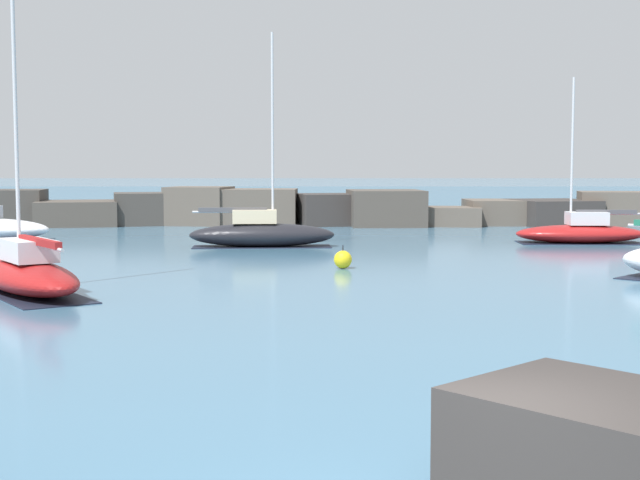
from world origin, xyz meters
TOP-DOWN VIEW (x-y plane):
  - open_sea_beyond at (0.00, 109.33)m, footprint 400.00×116.00m
  - breakwater_jetty at (1.05, 49.38)m, footprint 66.77×6.55m
  - foreground_rocks at (-0.93, 0.55)m, footprint 19.08×4.70m
  - sailboat_moored_0 at (-4.42, 33.13)m, footprint 6.99×2.30m
  - sailboat_moored_2 at (11.36, 35.23)m, footprint 6.42×2.58m
  - sailboat_moored_3 at (-10.52, 17.74)m, footprint 6.00×7.34m
  - mooring_buoy_orange_near at (-0.78, 24.08)m, footprint 0.67×0.67m

SIDE VIEW (x-z plane):
  - open_sea_beyond at x=0.00m, z-range 0.00..0.01m
  - mooring_buoy_orange_near at x=-0.78m, z-range -0.10..0.77m
  - foreground_rocks at x=-0.93m, z-range -0.15..1.17m
  - sailboat_moored_2 at x=11.36m, z-range -3.53..4.65m
  - sailboat_moored_3 at x=-10.52m, z-range -4.60..5.81m
  - sailboat_moored_0 at x=-4.42m, z-range -4.35..5.70m
  - breakwater_jetty at x=1.05m, z-range -0.26..2.23m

